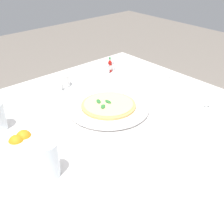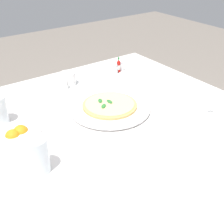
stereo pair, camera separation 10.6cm
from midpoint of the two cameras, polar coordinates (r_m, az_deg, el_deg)
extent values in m
cube|color=white|center=(1.20, 2.99, -2.57)|extent=(1.19, 1.19, 0.02)
cube|color=white|center=(1.71, -9.51, 1.97)|extent=(1.19, 0.01, 0.28)
cube|color=white|center=(1.66, 19.04, -0.31)|extent=(0.01, 1.19, 0.28)
cylinder|color=brown|center=(1.99, 5.08, -0.53)|extent=(0.06, 0.06, 0.72)
cylinder|color=white|center=(1.28, 1.94, 0.50)|extent=(0.21, 0.21, 0.01)
cylinder|color=white|center=(1.27, 1.95, 0.85)|extent=(0.34, 0.34, 0.01)
cylinder|color=#DBAD60|center=(1.27, 1.95, 1.25)|extent=(0.23, 0.23, 0.01)
cylinder|color=#F4DB8E|center=(1.27, 1.96, 1.52)|extent=(0.21, 0.21, 0.00)
ellipsoid|color=#2D7533|center=(1.27, 1.91, 1.97)|extent=(0.02, 0.04, 0.01)
ellipsoid|color=#2D7533|center=(1.24, 0.84, 1.09)|extent=(0.04, 0.04, 0.01)
ellipsoid|color=#2D7533|center=(1.28, 0.11, 2.12)|extent=(0.03, 0.04, 0.01)
cylinder|color=white|center=(1.50, -6.23, 5.11)|extent=(0.13, 0.13, 0.01)
cylinder|color=white|center=(1.49, -6.30, 6.29)|extent=(0.08, 0.08, 0.06)
torus|color=white|center=(1.44, -6.49, 5.59)|extent=(0.03, 0.03, 0.03)
cylinder|color=black|center=(1.48, -6.36, 7.24)|extent=(0.07, 0.07, 0.00)
cylinder|color=white|center=(1.34, 22.26, -0.42)|extent=(0.13, 0.13, 0.01)
cylinder|color=white|center=(1.33, 22.52, 0.75)|extent=(0.08, 0.08, 0.06)
torus|color=white|center=(1.31, 20.46, 1.01)|extent=(0.03, 0.03, 0.03)
cylinder|color=white|center=(0.95, -10.91, -8.11)|extent=(0.07, 0.07, 0.12)
cylinder|color=silver|center=(0.96, -10.79, -9.10)|extent=(0.07, 0.07, 0.08)
cylinder|color=white|center=(1.11, -14.51, -4.53)|extent=(0.15, 0.15, 0.04)
sphere|color=orange|center=(1.10, -14.27, -3.86)|extent=(0.06, 0.06, 0.06)
sphere|color=orange|center=(1.09, -15.67, -4.61)|extent=(0.05, 0.05, 0.05)
cylinder|color=#B7140F|center=(1.65, 3.11, 8.46)|extent=(0.02, 0.02, 0.05)
cylinder|color=white|center=(1.65, 3.11, 8.46)|extent=(0.02, 0.02, 0.02)
cone|color=#B7140F|center=(1.63, 3.15, 9.61)|extent=(0.02, 0.02, 0.02)
cylinder|color=#1E722D|center=(1.63, 3.16, 10.08)|extent=(0.01, 0.01, 0.01)
cylinder|color=white|center=(1.67, 3.65, 8.53)|extent=(0.03, 0.03, 0.04)
cylinder|color=white|center=(1.67, 3.64, 8.34)|extent=(0.02, 0.02, 0.03)
sphere|color=silver|center=(1.66, 3.68, 9.29)|extent=(0.02, 0.02, 0.02)
cylinder|color=white|center=(1.63, 2.55, 7.90)|extent=(0.03, 0.03, 0.04)
cylinder|color=#38332D|center=(1.63, 2.54, 7.70)|extent=(0.02, 0.02, 0.03)
sphere|color=silver|center=(1.62, 2.57, 8.68)|extent=(0.02, 0.02, 0.02)
cube|color=white|center=(1.48, 13.85, 5.04)|extent=(0.09, 0.02, 0.06)
camera|label=1|loc=(0.05, -87.53, 1.45)|focal=48.26mm
camera|label=2|loc=(0.05, 92.47, -1.45)|focal=48.26mm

